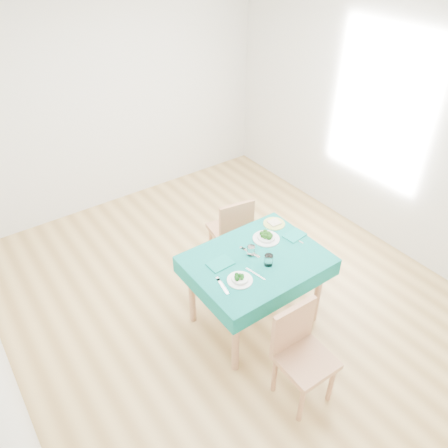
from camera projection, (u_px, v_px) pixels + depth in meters
room_shell at (224, 176)px, 3.64m from camera, size 4.02×4.52×2.73m
table at (255, 290)px, 3.92m from camera, size 1.13×0.86×0.76m
chair_near at (307, 356)px, 3.22m from camera, size 0.40×0.44×0.97m
chair_far at (229, 227)px, 4.54m from camera, size 0.44×0.47×0.94m
bowl_near at (240, 278)px, 3.45m from camera, size 0.21×0.21×0.06m
bowl_far at (266, 236)px, 3.88m from camera, size 0.24×0.24×0.07m
fork_near at (223, 286)px, 3.42m from camera, size 0.06×0.19×0.00m
knife_near at (256, 274)px, 3.53m from camera, size 0.05×0.20×0.00m
fork_far at (251, 253)px, 3.75m from camera, size 0.07×0.20×0.00m
knife_far at (294, 238)px, 3.91m from camera, size 0.05×0.20×0.00m
napkin_near at (220, 264)px, 3.63m from camera, size 0.21×0.15×0.01m
napkin_far at (295, 235)px, 3.94m from camera, size 0.21×0.16×0.01m
tumbler_center at (251, 251)px, 3.71m from camera, size 0.07×0.07×0.09m
tumbler_side at (269, 260)px, 3.60m from camera, size 0.07×0.07×0.10m
side_plate at (274, 224)px, 4.09m from camera, size 0.20×0.20×0.01m
bread_slice at (274, 222)px, 4.08m from camera, size 0.11×0.11×0.02m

